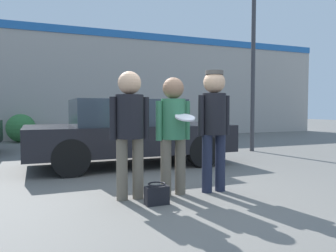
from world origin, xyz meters
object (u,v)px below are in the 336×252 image
at_px(person_left, 130,123).
at_px(handbag, 157,194).
at_px(person_middle_with_frisbee, 173,126).
at_px(street_lamp, 259,15).
at_px(person_right, 214,119).
at_px(parked_car_near, 129,132).
at_px(shrub, 21,128).

relative_size(person_left, handbag, 5.71).
height_order(person_middle_with_frisbee, street_lamp, street_lamp).
bearing_deg(person_right, person_middle_with_frisbee, 175.35).
xyz_separation_m(street_lamp, handbag, (-4.52, -3.92, -3.75)).
distance_m(person_left, handbag, 1.00).
relative_size(person_right, parked_car_near, 0.41).
distance_m(person_left, person_right, 1.25).
height_order(parked_car_near, street_lamp, street_lamp).
distance_m(person_right, parked_car_near, 2.80).
distance_m(person_right, shrub, 9.30).
bearing_deg(street_lamp, shrub, 140.91).
bearing_deg(parked_car_near, person_left, -104.90).
relative_size(person_right, handbag, 5.89).
height_order(street_lamp, handbag, street_lamp).
bearing_deg(person_middle_with_frisbee, street_lamp, 40.69).
xyz_separation_m(street_lamp, shrub, (-6.42, 5.21, -3.37)).
relative_size(person_middle_with_frisbee, street_lamp, 0.26).
distance_m(person_middle_with_frisbee, handbag, 0.99).
xyz_separation_m(person_left, person_middle_with_frisbee, (0.62, -0.02, -0.05)).
height_order(person_left, shrub, person_left).
relative_size(person_right, street_lamp, 0.27).
bearing_deg(person_left, parked_car_near, 75.10).
bearing_deg(person_middle_with_frisbee, parked_car_near, 88.20).
bearing_deg(handbag, shrub, 101.73).
distance_m(street_lamp, handbag, 7.06).
bearing_deg(street_lamp, person_left, -143.37).
bearing_deg(shrub, person_middle_with_frisbee, -75.47).
xyz_separation_m(person_left, parked_car_near, (0.71, 2.66, -0.31)).
bearing_deg(handbag, person_right, 16.92).
bearing_deg(person_left, handbag, -56.67).
height_order(person_left, handbag, person_left).
bearing_deg(handbag, parked_car_near, 81.32).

